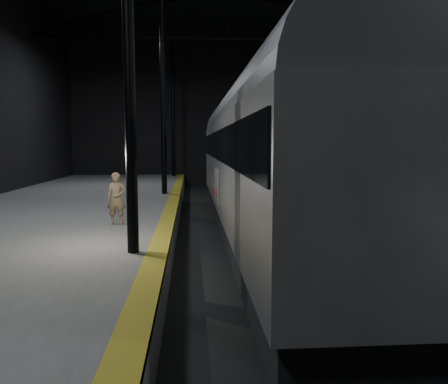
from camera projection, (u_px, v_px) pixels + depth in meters
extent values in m
plane|color=black|center=(266.00, 250.00, 14.46)|extent=(44.00, 44.00, 0.00)
cube|color=#595956|center=(32.00, 239.00, 13.85)|extent=(9.00, 43.80, 1.00)
cube|color=olive|center=(167.00, 221.00, 14.11)|extent=(0.50, 43.80, 0.01)
cube|color=#3F3328|center=(244.00, 245.00, 14.39)|extent=(0.08, 43.00, 0.14)
cube|color=#3F3328|center=(287.00, 244.00, 14.50)|extent=(0.08, 43.00, 0.14)
cube|color=black|center=(266.00, 248.00, 14.46)|extent=(2.40, 42.00, 0.12)
cylinder|color=black|center=(128.00, 29.00, 9.56)|extent=(0.26, 0.26, 10.00)
cylinder|color=black|center=(163.00, 93.00, 21.45)|extent=(0.26, 0.26, 10.00)
cylinder|color=black|center=(315.00, 94.00, 22.02)|extent=(0.26, 0.26, 10.00)
cylinder|color=black|center=(173.00, 111.00, 33.34)|extent=(0.26, 0.26, 10.00)
cylinder|color=black|center=(271.00, 111.00, 33.91)|extent=(0.26, 0.26, 10.00)
cube|color=black|center=(229.00, 39.00, 27.24)|extent=(23.60, 0.15, 0.18)
cube|color=gray|center=(260.00, 166.00, 15.54)|extent=(3.08, 21.23, 3.19)
cube|color=black|center=(259.00, 221.00, 15.76)|extent=(2.81, 20.81, 0.90)
cube|color=black|center=(260.00, 145.00, 15.46)|extent=(3.14, 20.92, 0.96)
cylinder|color=slate|center=(260.00, 121.00, 15.37)|extent=(3.02, 21.02, 3.02)
cube|color=black|center=(319.00, 309.00, 8.44)|extent=(1.91, 2.34, 0.37)
cube|color=black|center=(238.00, 204.00, 23.17)|extent=(1.91, 2.34, 0.37)
cube|color=silver|center=(218.00, 187.00, 14.44)|extent=(0.04, 0.80, 1.11)
cube|color=silver|center=(216.00, 184.00, 15.71)|extent=(0.04, 0.80, 1.11)
cylinder|color=#B01815|center=(217.00, 194.00, 14.66)|extent=(0.03, 0.28, 0.28)
cylinder|color=#B01815|center=(215.00, 190.00, 15.92)|extent=(0.03, 0.28, 0.28)
imported|color=#967E5C|center=(117.00, 198.00, 13.53)|extent=(0.62, 0.44, 1.63)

